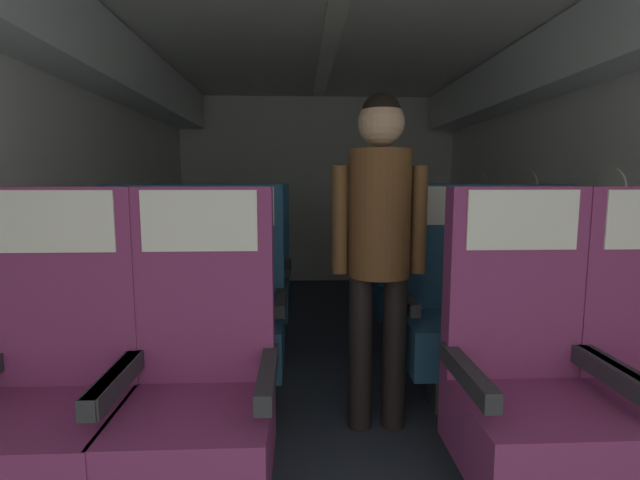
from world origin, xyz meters
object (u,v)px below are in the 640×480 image
seat_c_right_window (405,276)px  seat_b_right_window (446,313)px  seat_a_right_window (527,389)px  seat_c_left_aisle (255,278)px  seat_b_left_aisle (238,315)px  seat_c_right_aisle (470,276)px  seat_b_left_window (144,316)px  seat_c_left_window (186,279)px  seat_a_left_window (52,397)px  seat_b_right_aisle (531,312)px  flight_attendant (379,229)px  seat_a_left_aisle (199,394)px

seat_c_right_window → seat_b_right_window: bearing=-89.7°
seat_a_right_window → seat_c_right_window: bearing=89.7°
seat_a_right_window → seat_c_left_aisle: bearing=120.4°
seat_b_left_aisle → seat_c_right_aisle: size_ratio=1.00×
seat_b_left_window → seat_c_left_window: same height
seat_b_left_window → seat_c_left_aisle: bearing=62.1°
seat_c_left_window → seat_c_right_window: same height
seat_a_right_window → seat_b_left_aisle: 1.38m
seat_a_right_window → seat_b_left_aisle: size_ratio=1.00×
seat_a_left_window → seat_b_right_aisle: size_ratio=1.00×
seat_b_left_window → seat_b_right_aisle: same height
seat_b_left_aisle → seat_a_left_window: bearing=-117.7°
seat_c_right_aisle → flight_attendant: flight_attendant is taller
seat_b_left_window → seat_c_left_window: size_ratio=1.00×
seat_b_left_aisle → seat_b_right_aisle: (1.52, -0.01, 0.00)m
seat_a_right_window → seat_b_left_aisle: (-1.06, 0.89, 0.00)m
seat_a_right_window → seat_c_left_aisle: size_ratio=1.00×
seat_a_left_aisle → seat_c_right_window: bearing=58.9°
seat_b_right_aisle → seat_c_right_aisle: size_ratio=1.00×
seat_b_left_aisle → seat_c_left_aisle: bearing=89.6°
seat_c_right_aisle → flight_attendant: 1.48m
seat_a_right_window → seat_b_right_window: 0.88m
seat_c_right_window → seat_c_left_window: bearing=-179.6°
seat_b_right_window → seat_c_left_window: (-1.54, 0.90, 0.00)m
seat_a_left_window → seat_b_left_aisle: size_ratio=1.00×
seat_b_left_window → seat_b_left_aisle: 0.47m
seat_b_left_window → seat_c_right_aisle: (2.00, 0.88, 0.00)m
seat_a_left_window → seat_b_right_window: (1.53, 0.87, 0.00)m
seat_b_right_window → flight_attendant: flight_attendant is taller
seat_b_right_aisle → seat_b_right_window: 0.45m
seat_b_right_window → seat_b_left_window: bearing=179.6°
seat_a_left_aisle → seat_a_right_window: 1.07m
seat_c_left_window → seat_c_left_aisle: (0.48, 0.00, 0.00)m
seat_c_right_aisle → seat_c_right_window: size_ratio=1.00×
seat_c_left_aisle → seat_c_right_window: 1.06m
seat_a_right_window → seat_c_left_window: (-1.53, 1.79, 0.00)m
seat_a_left_aisle → seat_b_left_aisle: 0.88m
seat_c_left_window → seat_b_left_window: bearing=-89.8°
seat_a_left_aisle → seat_a_right_window: (1.07, -0.01, 0.00)m
seat_c_right_aisle → seat_c_left_aisle: bearing=179.6°
seat_c_right_aisle → seat_c_right_window: bearing=177.7°
seat_b_right_aisle → seat_c_left_window: bearing=155.5°
seat_b_right_window → flight_attendant: size_ratio=0.74×
seat_a_left_window → seat_b_left_aisle: (0.46, 0.88, 0.00)m
seat_a_left_window → seat_c_left_aisle: (0.47, 1.78, 0.00)m
seat_c_right_aisle → seat_b_right_window: bearing=-117.1°
seat_a_right_window → seat_c_left_aisle: 2.08m
seat_b_left_aisle → seat_b_right_window: same height
seat_a_left_aisle → seat_b_right_aisle: bearing=29.5°
seat_c_left_aisle → flight_attendant: flight_attendant is taller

